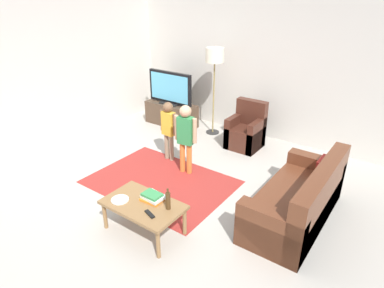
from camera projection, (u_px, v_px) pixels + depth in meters
name	position (u px, v px, depth m)	size (l,w,h in m)	color
ground	(168.00, 197.00, 4.96)	(7.80, 7.80, 0.00)	#B2ADA3
wall_back	(263.00, 70.00, 6.58)	(6.00, 0.12, 2.70)	silver
wall_left	(37.00, 79.00, 5.97)	(0.12, 6.00, 2.70)	silver
area_rug	(161.00, 182.00, 5.35)	(2.20, 1.60, 0.01)	#9E2D28
tv_stand	(171.00, 114.00, 7.49)	(1.20, 0.44, 0.50)	#4C3828
tv	(170.00, 88.00, 7.22)	(1.10, 0.28, 0.71)	black
couch	(301.00, 202.00, 4.35)	(0.80, 1.80, 0.86)	brown
armchair	(246.00, 132.00, 6.43)	(0.60, 0.60, 0.90)	#472319
floor_lamp	(215.00, 60.00, 6.51)	(0.36, 0.36, 1.78)	#262626
child_near_tv	(168.00, 126.00, 5.79)	(0.36, 0.17, 1.08)	gray
child_center	(186.00, 133.00, 5.34)	(0.39, 0.19, 1.18)	orange
coffee_table	(143.00, 207.00, 4.13)	(1.00, 0.60, 0.42)	olive
book_stack	(153.00, 197.00, 4.15)	(0.29, 0.24, 0.10)	orange
bottle	(168.00, 200.00, 3.96)	(0.06, 0.06, 0.28)	#4C3319
tv_remote	(150.00, 214.00, 3.90)	(0.17, 0.05, 0.02)	black
plate	(120.00, 200.00, 4.16)	(0.22, 0.22, 0.02)	white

